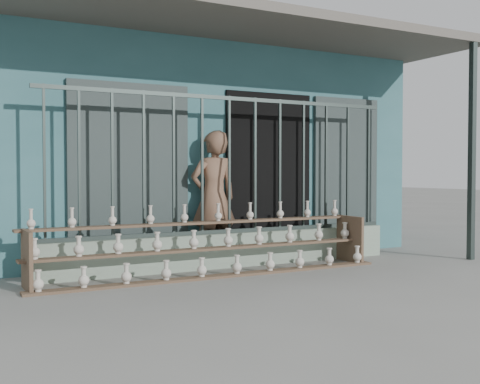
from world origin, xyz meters
name	(u,v)px	position (x,y,z in m)	size (l,w,h in m)	color
ground	(282,283)	(0.00, 0.00, 0.00)	(60.00, 60.00, 0.00)	slate
workshop_building	(152,151)	(0.00, 4.23, 1.62)	(7.40, 6.60, 3.21)	#316369
parapet_wall	(229,250)	(0.00, 1.30, 0.23)	(5.00, 0.20, 0.45)	gray
security_fence	(229,165)	(0.00, 1.30, 1.35)	(5.00, 0.04, 1.80)	#283330
shelf_rack	(211,245)	(-0.46, 0.89, 0.36)	(4.50, 0.68, 0.85)	brown
elderly_woman	(214,198)	(-0.10, 1.57, 0.90)	(0.66, 0.43, 1.81)	brown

